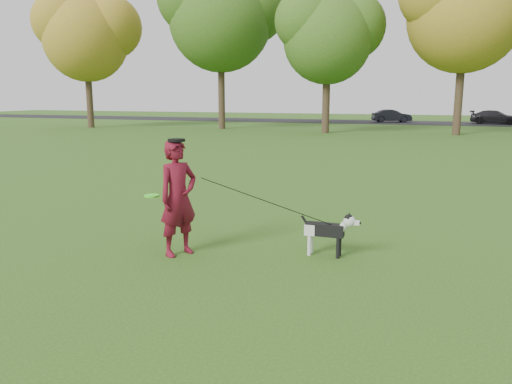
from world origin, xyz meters
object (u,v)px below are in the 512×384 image
at_px(man, 178,198).
at_px(car_right, 495,117).
at_px(car_mid, 392,116).
at_px(dog, 329,229).

relative_size(man, car_right, 0.45).
bearing_deg(man, car_mid, 27.59).
height_order(car_mid, car_right, car_right).
bearing_deg(car_mid, man, 160.62).
bearing_deg(dog, man, -162.79).
bearing_deg(man, dog, -45.34).
height_order(man, dog, man).
relative_size(dog, car_right, 0.23).
bearing_deg(car_right, car_mid, 100.05).
xyz_separation_m(man, car_right, (8.40, 40.31, -0.30)).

